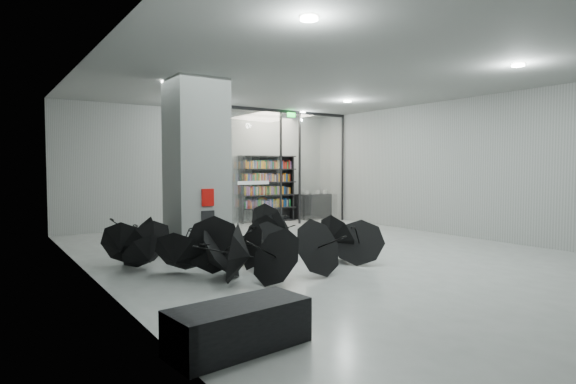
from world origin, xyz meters
TOP-DOWN VIEW (x-y plane):
  - room at (0.00, 0.00)m, footprint 14.00×14.02m
  - column at (-2.50, 2.00)m, footprint 1.20×1.20m
  - fire_cabinet at (-2.50, 1.38)m, footprint 0.28×0.04m
  - info_panel at (-2.50, 1.38)m, footprint 0.30×0.03m
  - exit_sign at (2.40, 5.30)m, footprint 0.30×0.06m
  - glass_partition at (2.39, 5.50)m, footprint 5.06×0.08m
  - bench at (-4.35, -3.54)m, footprint 1.63×0.83m
  - bookshelf at (2.29, 6.75)m, footprint 2.26×0.74m
  - shop_counter at (4.41, 6.54)m, footprint 1.64×0.73m
  - umbrella_cluster at (-2.36, 0.22)m, footprint 5.74×4.69m

SIDE VIEW (x-z plane):
  - bench at x=-4.35m, z-range 0.00..0.50m
  - umbrella_cluster at x=-2.36m, z-range -0.35..0.98m
  - shop_counter at x=4.41m, z-range 0.00..0.97m
  - info_panel at x=-2.50m, z-range 0.64..1.06m
  - bookshelf at x=2.29m, z-range 0.00..2.45m
  - fire_cabinet at x=-2.50m, z-range 1.16..1.54m
  - column at x=-2.50m, z-range 0.00..4.00m
  - glass_partition at x=2.39m, z-range 0.18..4.18m
  - room at x=0.00m, z-range 0.84..4.85m
  - exit_sign at x=2.40m, z-range 3.74..3.90m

